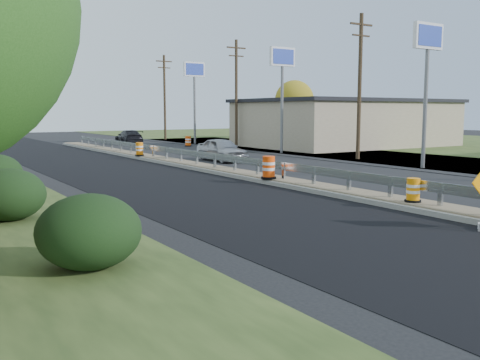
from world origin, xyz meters
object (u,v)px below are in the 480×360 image
barrel_shoulder_mid (216,145)px  barrel_median_near (413,191)px  barrel_median_far (139,149)px  car_silver (222,150)px  car_dark_far (129,137)px  barrel_shoulder_far (188,141)px  barrel_median_mid (269,168)px

barrel_shoulder_mid → barrel_median_near: bearing=-107.2°
barrel_median_far → car_silver: (3.85, -4.25, 0.09)m
car_silver → car_dark_far: (1.71, 20.55, -0.05)m
barrel_median_near → barrel_shoulder_far: size_ratio=0.83×
barrel_median_near → barrel_median_far: (-0.37, 22.13, 0.05)m
barrel_median_mid → barrel_median_far: barrel_median_mid is taller
barrel_median_near → barrel_median_far: barrel_median_far is taller
barrel_median_near → car_silver: 18.22m
barrel_median_mid → car_dark_far: car_dark_far is taller
car_dark_far → barrel_median_far: bearing=79.1°
car_silver → barrel_median_far: bearing=133.0°
barrel_median_near → barrel_shoulder_far: 33.48m
barrel_median_near → barrel_median_far: size_ratio=0.87×
barrel_shoulder_far → car_dark_far: size_ratio=0.20×
car_silver → car_dark_far: 20.62m
barrel_shoulder_far → car_silver: size_ratio=0.21×
barrel_median_near → barrel_shoulder_mid: barrel_median_near is taller
barrel_shoulder_mid → barrel_median_mid: bearing=-114.1°
car_silver → car_dark_far: bearing=86.1°
barrel_median_mid → barrel_shoulder_far: bearing=70.3°
barrel_median_far → barrel_shoulder_far: (8.90, 10.25, -0.21)m
barrel_median_mid → barrel_shoulder_mid: barrel_median_mid is taller
barrel_shoulder_far → car_dark_far: 6.92m
car_silver → car_dark_far: size_ratio=0.92×
barrel_median_far → car_dark_far: bearing=71.2°
barrel_shoulder_mid → barrel_median_far: bearing=-150.3°
barrel_shoulder_mid → car_silver: car_silver is taller
barrel_median_far → barrel_median_mid: bearing=-90.0°
car_silver → barrel_shoulder_mid: bearing=62.7°
barrel_median_near → barrel_shoulder_far: barrel_median_near is taller
barrel_median_far → barrel_shoulder_mid: bearing=29.7°
barrel_median_near → barrel_median_mid: size_ratio=0.79×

